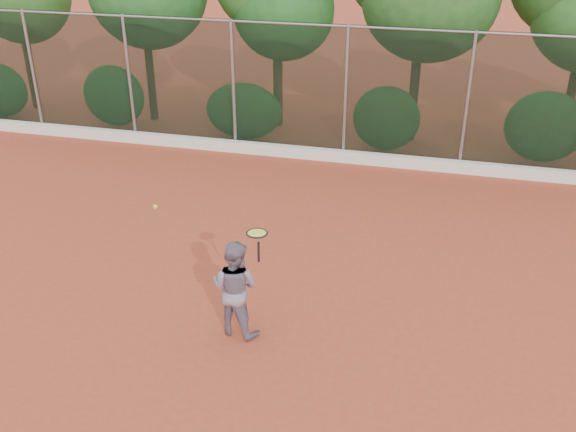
# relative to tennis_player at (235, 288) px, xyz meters

# --- Properties ---
(ground) EXTENTS (80.00, 80.00, 0.00)m
(ground) POSITION_rel_tennis_player_xyz_m (0.40, 0.81, -0.82)
(ground) COLOR #A23E26
(ground) RESTS_ON ground
(concrete_curb) EXTENTS (24.00, 0.20, 0.30)m
(concrete_curb) POSITION_rel_tennis_player_xyz_m (0.40, 7.63, -0.67)
(concrete_curb) COLOR silver
(concrete_curb) RESTS_ON ground
(tennis_player) EXTENTS (0.91, 0.77, 1.64)m
(tennis_player) POSITION_rel_tennis_player_xyz_m (0.00, 0.00, 0.00)
(tennis_player) COLOR slate
(tennis_player) RESTS_ON ground
(chainlink_fence) EXTENTS (24.09, 0.09, 3.50)m
(chainlink_fence) POSITION_rel_tennis_player_xyz_m (0.40, 7.81, 1.04)
(chainlink_fence) COLOR black
(chainlink_fence) RESTS_ON ground
(tennis_racket) EXTENTS (0.35, 0.35, 0.53)m
(tennis_racket) POSITION_rel_tennis_player_xyz_m (0.41, -0.09, 1.05)
(tennis_racket) COLOR black
(tennis_racket) RESTS_ON ground
(tennis_ball_in_flight) EXTENTS (0.07, 0.07, 0.07)m
(tennis_ball_in_flight) POSITION_rel_tennis_player_xyz_m (-1.43, 0.40, 1.06)
(tennis_ball_in_flight) COLOR yellow
(tennis_ball_in_flight) RESTS_ON ground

